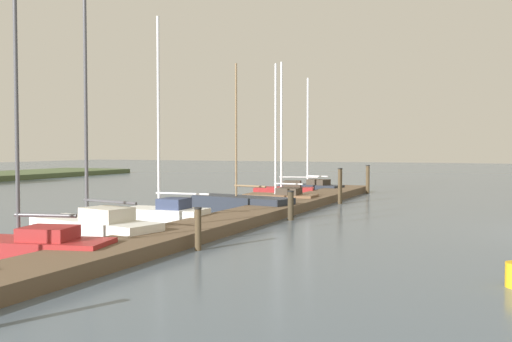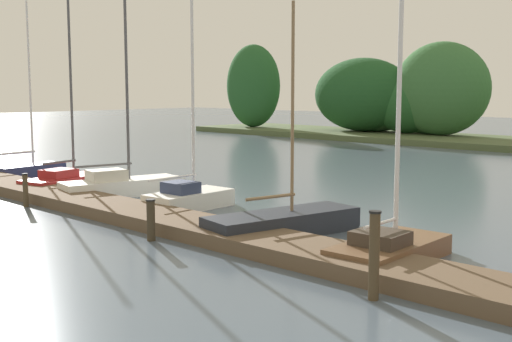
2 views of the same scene
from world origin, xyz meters
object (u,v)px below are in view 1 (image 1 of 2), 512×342
(sailboat_5, at_px, (279,197))
(mooring_piling_2, at_px, (291,205))
(sailboat_6, at_px, (284,188))
(mooring_piling_1, at_px, (198,229))
(sailboat_1, at_px, (26,244))
(sailboat_3, at_px, (163,213))
(sailboat_4, at_px, (239,203))
(mooring_piling_4, at_px, (368,179))
(mooring_piling_3, at_px, (340,186))
(sailboat_2, at_px, (92,226))
(sailboat_7, at_px, (310,186))

(sailboat_5, bearing_deg, mooring_piling_2, 112.10)
(sailboat_6, bearing_deg, mooring_piling_1, 90.05)
(sailboat_1, relative_size, sailboat_3, 1.08)
(sailboat_1, height_order, sailboat_4, sailboat_1)
(sailboat_6, relative_size, mooring_piling_4, 4.42)
(sailboat_6, relative_size, mooring_piling_3, 4.29)
(sailboat_2, distance_m, mooring_piling_2, 7.24)
(mooring_piling_1, xyz_separation_m, mooring_piling_4, (19.58, 0.09, 0.25))
(sailboat_5, bearing_deg, sailboat_4, 79.90)
(sailboat_4, distance_m, sailboat_5, 3.40)
(mooring_piling_1, bearing_deg, mooring_piling_4, 0.27)
(mooring_piling_1, bearing_deg, mooring_piling_2, -0.52)
(sailboat_1, distance_m, sailboat_7, 21.37)
(sailboat_3, height_order, mooring_piling_3, sailboat_3)
(sailboat_1, bearing_deg, mooring_piling_1, -153.03)
(sailboat_6, height_order, mooring_piling_2, sailboat_6)
(sailboat_5, xyz_separation_m, sailboat_6, (3.82, 1.18, 0.11))
(sailboat_2, height_order, sailboat_6, sailboat_2)
(sailboat_1, height_order, sailboat_5, sailboat_1)
(sailboat_7, bearing_deg, sailboat_5, 110.47)
(sailboat_2, height_order, mooring_piling_2, sailboat_2)
(sailboat_3, xyz_separation_m, mooring_piling_2, (2.68, -3.54, 0.14))
(sailboat_1, relative_size, mooring_piling_3, 4.61)
(sailboat_7, distance_m, mooring_piling_3, 6.54)
(mooring_piling_2, relative_size, mooring_piling_3, 0.64)
(sailboat_5, relative_size, sailboat_7, 0.98)
(sailboat_2, distance_m, sailboat_4, 8.27)
(sailboat_2, xyz_separation_m, mooring_piling_4, (19.28, -3.40, 0.39))
(mooring_piling_3, bearing_deg, sailboat_2, 164.51)
(sailboat_5, relative_size, mooring_piling_4, 4.02)
(sailboat_2, xyz_separation_m, mooring_piling_2, (6.31, -3.55, 0.12))
(sailboat_1, height_order, sailboat_6, sailboat_1)
(mooring_piling_2, bearing_deg, sailboat_5, 24.99)
(mooring_piling_2, distance_m, mooring_piling_3, 6.55)
(sailboat_1, relative_size, mooring_piling_4, 4.75)
(sailboat_1, height_order, mooring_piling_4, sailboat_1)
(sailboat_7, xyz_separation_m, mooring_piling_1, (-18.81, -3.17, 0.16))
(sailboat_3, relative_size, sailboat_6, 0.99)
(mooring_piling_4, bearing_deg, sailboat_2, 170.01)
(sailboat_1, bearing_deg, sailboat_3, -99.24)
(sailboat_6, distance_m, mooring_piling_3, 4.50)
(sailboat_1, distance_m, mooring_piling_2, 9.69)
(sailboat_5, xyz_separation_m, mooring_piling_1, (-11.92, -2.41, 0.20))
(sailboat_7, height_order, mooring_piling_4, sailboat_7)
(mooring_piling_2, xyz_separation_m, mooring_piling_4, (12.97, 0.15, 0.26))
(sailboat_4, bearing_deg, mooring_piling_2, 157.40)
(sailboat_4, distance_m, mooring_piling_1, 9.01)
(mooring_piling_1, xyz_separation_m, mooring_piling_2, (6.61, -0.06, -0.02))
(mooring_piling_1, distance_m, mooring_piling_3, 13.15)
(sailboat_2, bearing_deg, sailboat_1, 109.97)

